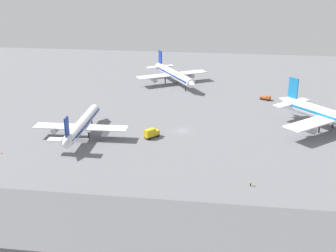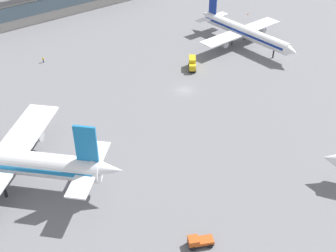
# 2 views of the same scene
# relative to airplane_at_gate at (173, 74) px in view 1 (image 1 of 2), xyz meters

# --- Properties ---
(ground) EXTENTS (288.00, 288.00, 0.00)m
(ground) POSITION_rel_airplane_at_gate_xyz_m (11.21, -63.14, -4.96)
(ground) COLOR slate
(terminal_building) EXTENTS (78.51, 20.55, 10.47)m
(terminal_building) POSITION_rel_airplane_at_gate_xyz_m (10.65, -141.08, 0.37)
(terminal_building) COLOR #9E9993
(terminal_building) RESTS_ON ground
(airplane_at_gate) EXTENTS (33.54, 39.94, 13.66)m
(airplane_at_gate) POSITION_rel_airplane_at_gate_xyz_m (0.00, 0.00, 0.00)
(airplane_at_gate) COLOR white
(airplane_at_gate) RESTS_ON ground
(airplane_taxiing) EXTENTS (39.94, 42.15, 15.92)m
(airplane_taxiing) POSITION_rel_airplane_at_gate_xyz_m (64.12, -57.93, 0.82)
(airplane_taxiing) COLOR white
(airplane_taxiing) RESTS_ON ground
(airplane_distant) EXTENTS (32.17, 40.19, 12.24)m
(airplane_distant) POSITION_rel_airplane_at_gate_xyz_m (-22.39, -73.80, -0.51)
(airplane_distant) COLOR white
(airplane_distant) RESTS_ON ground
(pushback_tractor) EXTENTS (4.78, 3.73, 1.90)m
(pushback_tractor) POSITION_rel_airplane_at_gate_xyz_m (43.30, -20.88, -3.99)
(pushback_tractor) COLOR black
(pushback_tractor) RESTS_ON ground
(catering_truck) EXTENTS (5.01, 5.54, 3.30)m
(catering_truck) POSITION_rel_airplane_at_gate_xyz_m (1.45, -71.40, -3.27)
(catering_truck) COLOR black
(catering_truck) RESTS_ON ground
(ground_crew_worker) EXTENTS (0.50, 0.54, 1.67)m
(ground_crew_worker) POSITION_rel_airplane_at_gate_xyz_m (34.02, -102.18, -4.12)
(ground_crew_worker) COLOR #1E2338
(ground_crew_worker) RESTS_ON ground
(safety_cone_near_gate) EXTENTS (0.44, 0.44, 0.60)m
(safety_cone_near_gate) POSITION_rel_airplane_at_gate_xyz_m (-43.13, -91.35, -4.66)
(safety_cone_near_gate) COLOR #EA590C
(safety_cone_near_gate) RESTS_ON ground
(safety_cone_mid_apron) EXTENTS (0.44, 0.44, 0.60)m
(safety_cone_mid_apron) POSITION_rel_airplane_at_gate_xyz_m (69.64, -32.27, -4.66)
(safety_cone_mid_apron) COLOR #EA590C
(safety_cone_mid_apron) RESTS_ON ground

